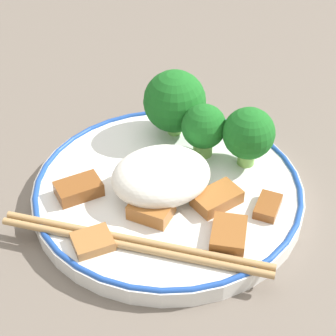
{
  "coord_description": "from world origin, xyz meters",
  "views": [
    {
      "loc": [
        -0.13,
        -0.35,
        0.34
      ],
      "look_at": [
        0.0,
        0.0,
        0.04
      ],
      "focal_mm": 60.0,
      "sensor_mm": 36.0,
      "label": 1
    }
  ],
  "objects_px": {
    "broccoli_back_center": "(204,128)",
    "chopsticks": "(134,243)",
    "plate": "(168,191)",
    "broccoli_back_right": "(175,102)",
    "broccoli_back_left": "(249,134)"
  },
  "relations": [
    {
      "from": "plate",
      "to": "broccoli_back_center",
      "type": "relative_size",
      "value": 4.58
    },
    {
      "from": "broccoli_back_center",
      "to": "chopsticks",
      "type": "xyz_separation_m",
      "value": [
        -0.09,
        -0.09,
        -0.03
      ]
    },
    {
      "from": "plate",
      "to": "broccoli_back_center",
      "type": "distance_m",
      "value": 0.07
    },
    {
      "from": "broccoli_back_left",
      "to": "broccoli_back_center",
      "type": "bearing_deg",
      "value": 140.2
    },
    {
      "from": "broccoli_back_left",
      "to": "chopsticks",
      "type": "xyz_separation_m",
      "value": [
        -0.13,
        -0.06,
        -0.03
      ]
    },
    {
      "from": "plate",
      "to": "chopsticks",
      "type": "height_order",
      "value": "chopsticks"
    },
    {
      "from": "broccoli_back_center",
      "to": "chopsticks",
      "type": "height_order",
      "value": "broccoli_back_center"
    },
    {
      "from": "broccoli_back_center",
      "to": "plate",
      "type": "bearing_deg",
      "value": -145.24
    },
    {
      "from": "plate",
      "to": "broccoli_back_left",
      "type": "relative_size",
      "value": 4.16
    },
    {
      "from": "broccoli_back_center",
      "to": "broccoli_back_right",
      "type": "height_order",
      "value": "broccoli_back_right"
    },
    {
      "from": "broccoli_back_right",
      "to": "chopsticks",
      "type": "relative_size",
      "value": 0.35
    },
    {
      "from": "broccoli_back_right",
      "to": "chopsticks",
      "type": "distance_m",
      "value": 0.16
    },
    {
      "from": "broccoli_back_left",
      "to": "broccoli_back_center",
      "type": "xyz_separation_m",
      "value": [
        -0.03,
        0.03,
        -0.0
      ]
    },
    {
      "from": "broccoli_back_left",
      "to": "chopsticks",
      "type": "height_order",
      "value": "broccoli_back_left"
    },
    {
      "from": "broccoli_back_center",
      "to": "broccoli_back_right",
      "type": "xyz_separation_m",
      "value": [
        -0.01,
        0.04,
        0.01
      ]
    }
  ]
}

